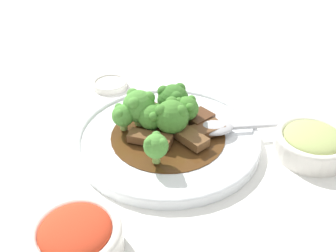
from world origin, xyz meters
TOP-DOWN VIEW (x-y plane):
  - ground_plane at (0.00, 0.00)m, footprint 4.00×4.00m
  - main_plate at (0.00, 0.00)m, footprint 0.31×0.31m
  - beef_strip_0 at (0.01, -0.03)m, footprint 0.06×0.07m
  - beef_strip_1 at (0.03, 0.03)m, footprint 0.06×0.05m
  - beef_strip_2 at (0.02, 0.06)m, footprint 0.04×0.06m
  - beef_strip_3 at (-0.06, -0.01)m, footprint 0.06×0.06m
  - beef_strip_4 at (-0.02, 0.06)m, footprint 0.05×0.05m
  - broccoli_floret_0 at (-0.05, 0.03)m, footprint 0.06×0.06m
  - broccoli_floret_1 at (0.06, -0.04)m, footprint 0.04×0.04m
  - broccoli_floret_2 at (-0.04, -0.04)m, footprint 0.05×0.05m
  - broccoli_floret_3 at (-0.02, -0.02)m, footprint 0.04×0.04m
  - broccoli_floret_4 at (-0.00, 0.01)m, footprint 0.06×0.06m
  - broccoli_floret_5 at (-0.04, -0.07)m, footprint 0.04×0.04m
  - broccoli_floret_6 at (-0.02, 0.04)m, footprint 0.04×0.04m
  - serving_spoon at (0.02, 0.09)m, footprint 0.07×0.21m
  - side_bowl_kimchi at (0.17, -0.17)m, footprint 0.11×0.11m
  - side_bowl_appetizer at (0.10, 0.21)m, footprint 0.12×0.12m
  - sauce_dish at (-0.22, -0.06)m, footprint 0.07×0.07m

SIDE VIEW (x-z plane):
  - ground_plane at x=0.00m, z-range 0.00..0.00m
  - sauce_dish at x=-0.22m, z-range 0.00..0.01m
  - main_plate at x=0.00m, z-range 0.00..0.02m
  - side_bowl_appetizer at x=0.10m, z-range 0.00..0.04m
  - beef_strip_3 at x=-0.06m, z-range 0.02..0.03m
  - beef_strip_2 at x=0.02m, z-range 0.02..0.03m
  - side_bowl_kimchi at x=0.17m, z-range 0.00..0.05m
  - serving_spoon at x=0.02m, z-range 0.02..0.03m
  - beef_strip_0 at x=0.01m, z-range 0.02..0.03m
  - beef_strip_1 at x=0.03m, z-range 0.02..0.03m
  - beef_strip_4 at x=-0.02m, z-range 0.02..0.03m
  - broccoli_floret_3 at x=-0.02m, z-range 0.02..0.07m
  - broccoli_floret_5 at x=-0.04m, z-range 0.02..0.07m
  - broccoli_floret_1 at x=0.06m, z-range 0.02..0.07m
  - broccoli_floret_0 at x=-0.05m, z-range 0.02..0.08m
  - broccoli_floret_6 at x=-0.02m, z-range 0.03..0.08m
  - broccoli_floret_4 at x=0.00m, z-range 0.02..0.08m
  - broccoli_floret_2 at x=-0.04m, z-range 0.02..0.09m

